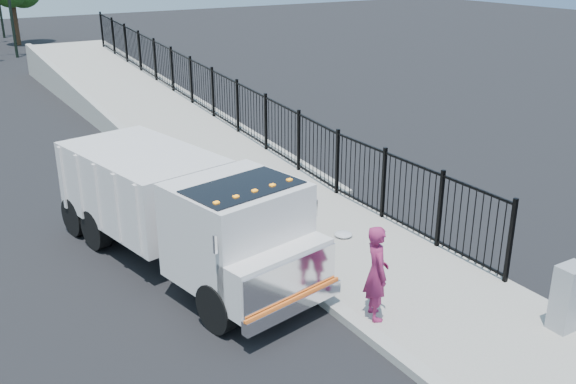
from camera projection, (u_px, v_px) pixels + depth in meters
ground at (309, 290)px, 13.18m from camera, size 120.00×120.00×0.00m
sidewalk at (447, 305)px, 12.50m from camera, size 3.55×12.00×0.12m
curb at (369, 333)px, 11.56m from camera, size 0.30×12.00×0.16m
ramp at (143, 115)px, 26.96m from camera, size 3.95×24.06×3.19m
iron_fence at (213, 109)px, 24.14m from camera, size 0.10×28.00×1.80m
truck at (183, 208)px, 13.65m from camera, size 3.66×7.56×2.48m
worker at (377, 273)px, 11.69m from camera, size 0.66×0.79×1.84m
utility_cabinet at (568, 297)px, 11.45m from camera, size 0.55×0.40×1.25m
debris at (343, 234)px, 15.32m from camera, size 0.43×0.43×0.11m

